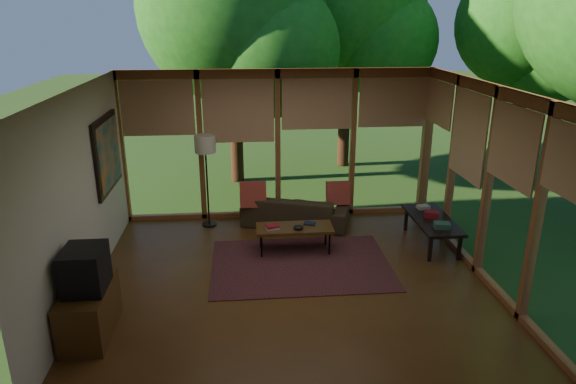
{
  "coord_description": "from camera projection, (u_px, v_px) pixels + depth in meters",
  "views": [
    {
      "loc": [
        -0.62,
        -6.49,
        3.57
      ],
      "look_at": [
        0.02,
        0.7,
        1.08
      ],
      "focal_mm": 32.0,
      "sensor_mm": 36.0,
      "label": 1
    }
  ],
  "objects": [
    {
      "name": "media_cabinet",
      "position": [
        89.0,
        311.0,
        5.98
      ],
      "size": [
        0.5,
        1.0,
        0.6
      ],
      "primitive_type": "cube",
      "color": "#553517",
      "rests_on": "floor"
    },
    {
      "name": "tree_nw",
      "position": [
        232.0,
        8.0,
        10.55
      ],
      "size": [
        3.91,
        3.91,
        5.67
      ],
      "color": "#361F13",
      "rests_on": "ground"
    },
    {
      "name": "side_console",
      "position": [
        432.0,
        221.0,
        8.32
      ],
      "size": [
        0.6,
        1.4,
        0.46
      ],
      "color": "black",
      "rests_on": "floor"
    },
    {
      "name": "television",
      "position": [
        85.0,
        269.0,
        5.8
      ],
      "size": [
        0.45,
        0.55,
        0.5
      ],
      "primitive_type": "cube",
      "color": "black",
      "rests_on": "media_cabinet"
    },
    {
      "name": "exterior_lawn",
      "position": [
        528.0,
        140.0,
        15.54
      ],
      "size": [
        40.0,
        40.0,
        0.0
      ],
      "primitive_type": "plane",
      "color": "#27501E",
      "rests_on": "ground"
    },
    {
      "name": "floor_lamp",
      "position": [
        205.0,
        149.0,
        8.75
      ],
      "size": [
        0.36,
        0.36,
        1.65
      ],
      "color": "black",
      "rests_on": "floor"
    },
    {
      "name": "wall_left",
      "position": [
        80.0,
        196.0,
        6.65
      ],
      "size": [
        0.04,
        5.0,
        2.7
      ],
      "primitive_type": "cube",
      "color": "silver",
      "rests_on": "ground"
    },
    {
      "name": "wall_front",
      "position": [
        318.0,
        281.0,
        4.53
      ],
      "size": [
        5.5,
        0.04,
        2.7
      ],
      "primitive_type": "cube",
      "color": "silver",
      "rests_on": "ground"
    },
    {
      "name": "window_wall_right",
      "position": [
        488.0,
        184.0,
        7.12
      ],
      "size": [
        0.12,
        5.0,
        2.7
      ],
      "primitive_type": "cube",
      "color": "#A15B32",
      "rests_on": "ground"
    },
    {
      "name": "console_book_c",
      "position": [
        423.0,
        207.0,
        8.72
      ],
      "size": [
        0.23,
        0.18,
        0.06
      ],
      "primitive_type": "cube",
      "rotation": [
        0.0,
        0.0,
        0.16
      ],
      "color": "#ACA29C",
      "rests_on": "side_console"
    },
    {
      "name": "ct_book_lower",
      "position": [
        273.0,
        228.0,
        7.97
      ],
      "size": [
        0.22,
        0.18,
        0.03
      ],
      "primitive_type": "cube",
      "rotation": [
        0.0,
        0.0,
        0.14
      ],
      "color": "#ACA29C",
      "rests_on": "coffee_table"
    },
    {
      "name": "floor",
      "position": [
        291.0,
        279.0,
        7.33
      ],
      "size": [
        5.5,
        5.5,
        0.0
      ],
      "primitive_type": "plane",
      "color": "brown",
      "rests_on": "ground"
    },
    {
      "name": "window_wall_back",
      "position": [
        278.0,
        145.0,
        9.24
      ],
      "size": [
        5.5,
        0.12,
        2.7
      ],
      "primitive_type": "cube",
      "color": "#A15B32",
      "rests_on": "ground"
    },
    {
      "name": "ct_bowl",
      "position": [
        298.0,
        227.0,
        7.95
      ],
      "size": [
        0.16,
        0.16,
        0.07
      ],
      "primitive_type": "ellipsoid",
      "color": "black",
      "rests_on": "coffee_table"
    },
    {
      "name": "ceiling",
      "position": [
        291.0,
        88.0,
        6.44
      ],
      "size": [
        5.5,
        5.5,
        0.0
      ],
      "primitive_type": "plane",
      "rotation": [
        3.14,
        0.0,
        0.0
      ],
      "color": "silver",
      "rests_on": "ground"
    },
    {
      "name": "console_book_b",
      "position": [
        432.0,
        214.0,
        8.33
      ],
      "size": [
        0.27,
        0.23,
        0.1
      ],
      "primitive_type": "cube",
      "rotation": [
        0.0,
        0.0,
        -0.35
      ],
      "color": "maroon",
      "rests_on": "side_console"
    },
    {
      "name": "wall_painting",
      "position": [
        107.0,
        154.0,
        7.91
      ],
      "size": [
        0.06,
        1.35,
        1.15
      ],
      "color": "black",
      "rests_on": "wall_left"
    },
    {
      "name": "pillow_left",
      "position": [
        253.0,
        195.0,
        8.92
      ],
      "size": [
        0.46,
        0.24,
        0.48
      ],
      "primitive_type": "cube",
      "rotation": [
        -0.21,
        0.0,
        0.0
      ],
      "color": "maroon",
      "rests_on": "sofa"
    },
    {
      "name": "rug",
      "position": [
        301.0,
        264.0,
        7.74
      ],
      "size": [
        2.67,
        1.89,
        0.01
      ],
      "primitive_type": "cube",
      "color": "maroon",
      "rests_on": "floor"
    },
    {
      "name": "console_book_a",
      "position": [
        442.0,
        225.0,
        7.91
      ],
      "size": [
        0.27,
        0.22,
        0.09
      ],
      "primitive_type": "cube",
      "rotation": [
        0.0,
        0.0,
        -0.19
      ],
      "color": "#31574C",
      "rests_on": "side_console"
    },
    {
      "name": "ct_book_upper",
      "position": [
        273.0,
        226.0,
        7.96
      ],
      "size": [
        0.22,
        0.19,
        0.03
      ],
      "primitive_type": "cube",
      "rotation": [
        0.0,
        0.0,
        0.24
      ],
      "color": "maroon",
      "rests_on": "coffee_table"
    },
    {
      "name": "pillow_right",
      "position": [
        338.0,
        194.0,
        9.06
      ],
      "size": [
        0.41,
        0.22,
        0.43
      ],
      "primitive_type": "cube",
      "rotation": [
        -0.21,
        0.0,
        0.0
      ],
      "color": "maroon",
      "rests_on": "sofa"
    },
    {
      "name": "ct_book_side",
      "position": [
        310.0,
        223.0,
        8.14
      ],
      "size": [
        0.21,
        0.18,
        0.03
      ],
      "primitive_type": "cube",
      "rotation": [
        0.0,
        0.0,
        -0.3
      ],
      "color": "black",
      "rests_on": "coffee_table"
    },
    {
      "name": "tree_ne",
      "position": [
        348.0,
        3.0,
        11.75
      ],
      "size": [
        3.56,
        3.56,
        5.63
      ],
      "color": "#361F13",
      "rests_on": "ground"
    },
    {
      "name": "coffee_table",
      "position": [
        295.0,
        229.0,
        8.06
      ],
      "size": [
        1.2,
        0.5,
        0.43
      ],
      "color": "#553517",
      "rests_on": "floor"
    },
    {
      "name": "tree_far",
      "position": [
        521.0,
        24.0,
        11.07
      ],
      "size": [
        2.77,
        2.77,
        4.8
      ],
      "color": "#361F13",
      "rests_on": "ground"
    },
    {
      "name": "sofa",
      "position": [
        295.0,
        211.0,
        9.14
      ],
      "size": [
        1.99,
        1.25,
        0.54
      ],
      "primitive_type": "imported",
      "rotation": [
        0.0,
        0.0,
        2.84
      ],
      "color": "#3A2E1D",
      "rests_on": "floor"
    }
  ]
}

